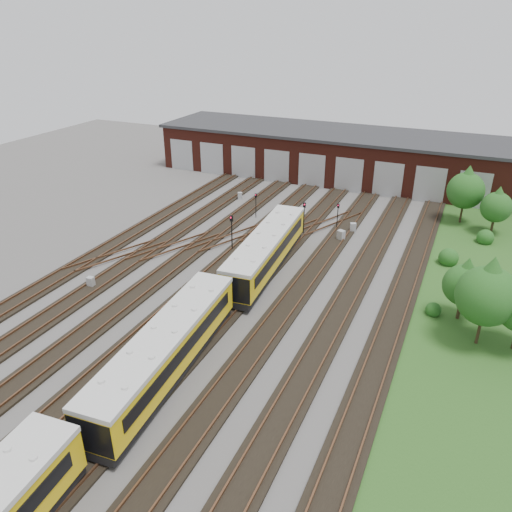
% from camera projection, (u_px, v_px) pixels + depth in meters
% --- Properties ---
extents(ground, '(120.00, 120.00, 0.00)m').
position_uv_depth(ground, '(195.00, 316.00, 38.25)').
color(ground, '#4A4744').
rests_on(ground, ground).
extents(track_network, '(30.40, 70.00, 0.33)m').
position_uv_depth(track_network, '(197.00, 311.00, 38.74)').
color(track_network, black).
rests_on(track_network, ground).
extents(maintenance_shed, '(51.00, 12.50, 6.35)m').
position_uv_depth(maintenance_shed, '(339.00, 154.00, 69.66)').
color(maintenance_shed, '#531D14').
rests_on(maintenance_shed, ground).
extents(grass_verge, '(8.00, 55.00, 0.05)m').
position_uv_depth(grass_verge, '(467.00, 306.00, 39.47)').
color(grass_verge, '#234E1A').
rests_on(grass_verge, ground).
extents(metro_train, '(3.90, 47.48, 3.16)m').
position_uv_depth(metro_train, '(166.00, 351.00, 31.12)').
color(metro_train, black).
rests_on(metro_train, ground).
extents(signal_mast_0, '(0.31, 0.29, 3.64)m').
position_uv_depth(signal_mast_0, '(232.00, 228.00, 47.85)').
color(signal_mast_0, black).
rests_on(signal_mast_0, ground).
extents(signal_mast_1, '(0.22, 0.21, 2.84)m').
position_uv_depth(signal_mast_1, '(256.00, 202.00, 55.97)').
color(signal_mast_1, black).
rests_on(signal_mast_1, ground).
extents(signal_mast_2, '(0.23, 0.22, 2.97)m').
position_uv_depth(signal_mast_2, '(338.00, 213.00, 52.62)').
color(signal_mast_2, black).
rests_on(signal_mast_2, ground).
extents(signal_mast_3, '(0.32, 0.31, 3.52)m').
position_uv_depth(signal_mast_3, '(304.00, 214.00, 51.43)').
color(signal_mast_3, black).
rests_on(signal_mast_3, ground).
extents(relay_cabinet_0, '(0.60, 0.51, 0.94)m').
position_uv_depth(relay_cabinet_0, '(91.00, 282.00, 42.09)').
color(relay_cabinet_0, '#A0A2A5').
rests_on(relay_cabinet_0, ground).
extents(relay_cabinet_1, '(0.66, 0.61, 0.88)m').
position_uv_depth(relay_cabinet_1, '(240.00, 196.00, 62.16)').
color(relay_cabinet_1, '#A0A2A5').
rests_on(relay_cabinet_1, ground).
extents(relay_cabinet_2, '(0.81, 0.75, 1.07)m').
position_uv_depth(relay_cabinet_2, '(233.00, 291.00, 40.66)').
color(relay_cabinet_2, '#A0A2A5').
rests_on(relay_cabinet_2, ground).
extents(relay_cabinet_3, '(0.73, 0.67, 1.01)m').
position_uv_depth(relay_cabinet_3, '(353.00, 228.00, 52.74)').
color(relay_cabinet_3, '#A0A2A5').
rests_on(relay_cabinet_3, ground).
extents(relay_cabinet_4, '(0.84, 0.78, 1.12)m').
position_uv_depth(relay_cabinet_4, '(341.00, 236.00, 50.70)').
color(relay_cabinet_4, '#A0A2A5').
rests_on(relay_cabinet_4, ground).
extents(tree_0, '(3.93, 3.93, 6.51)m').
position_uv_depth(tree_0, '(466.00, 186.00, 53.55)').
color(tree_0, '#2F2515').
rests_on(tree_0, ground).
extents(tree_1, '(3.14, 3.14, 5.20)m').
position_uv_depth(tree_1, '(497.00, 204.00, 51.11)').
color(tree_1, '#2F2515').
rests_on(tree_1, ground).
extents(tree_2, '(4.11, 4.11, 6.81)m').
position_uv_depth(tree_2, '(488.00, 289.00, 33.14)').
color(tree_2, '#2F2515').
rests_on(tree_2, ground).
extents(tree_3, '(3.12, 3.12, 5.17)m').
position_uv_depth(tree_3, '(465.00, 280.00, 36.46)').
color(tree_3, '#2F2515').
rests_on(tree_3, ground).
extents(bush_0, '(1.19, 1.19, 1.19)m').
position_uv_depth(bush_0, '(434.00, 308.00, 38.18)').
color(bush_0, '#1D4C15').
rests_on(bush_0, ground).
extents(bush_1, '(1.78, 1.78, 1.78)m').
position_uv_depth(bush_1, '(449.00, 255.00, 45.83)').
color(bush_1, '#1D4C15').
rests_on(bush_1, ground).
extents(bush_2, '(1.67, 1.67, 1.67)m').
position_uv_depth(bush_2, '(486.00, 235.00, 50.09)').
color(bush_2, '#1D4C15').
rests_on(bush_2, ground).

